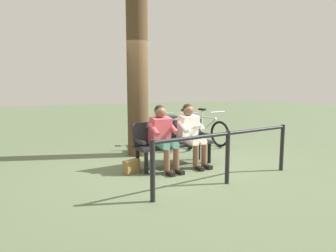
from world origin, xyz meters
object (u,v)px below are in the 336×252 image
object	(u,v)px
handbag	(132,167)
tree_trunk	(137,62)
bench	(173,140)
bicycle_blue	(185,132)
bicycle_black	(161,132)
bicycle_green	(206,130)
litter_bin	(170,133)
person_companion	(163,134)
person_reading	(191,131)

from	to	relation	value
handbag	tree_trunk	size ratio (longest dim) A/B	0.07
bench	bicycle_blue	size ratio (longest dim) A/B	1.01
bicycle_blue	bicycle_black	world-z (taller)	same
bicycle_green	bench	bearing A→B (deg)	-57.36
litter_bin	bicycle_black	size ratio (longest dim) A/B	0.51
person_companion	bench	bearing A→B (deg)	-153.03
bench	bicycle_green	xyz separation A→B (m)	(-1.83, -1.59, -0.15)
bicycle_green	bicycle_black	size ratio (longest dim) A/B	1.02
tree_trunk	handbag	bearing A→B (deg)	64.50
person_companion	handbag	world-z (taller)	person_companion
handbag	litter_bin	bearing A→B (deg)	-136.03
bench	person_reading	world-z (taller)	person_reading
person_reading	handbag	bearing A→B (deg)	-3.85
bench	tree_trunk	xyz separation A→B (m)	(0.27, -1.16, 1.55)
litter_bin	bicycle_blue	world-z (taller)	bicycle_blue
person_reading	handbag	size ratio (longest dim) A/B	4.00
person_companion	tree_trunk	distance (m)	1.95
handbag	litter_bin	xyz separation A→B (m)	(-1.50, -1.45, 0.30)
tree_trunk	bicycle_blue	bearing A→B (deg)	-163.52
person_reading	tree_trunk	size ratio (longest dim) A/B	0.29
litter_bin	tree_trunk	bearing A→B (deg)	6.98
person_companion	tree_trunk	bearing A→B (deg)	-97.39
person_companion	bicycle_black	distance (m)	2.22
person_companion	bicycle_green	world-z (taller)	person_companion
bicycle_blue	bicycle_black	size ratio (longest dim) A/B	0.99
bicycle_black	person_companion	bearing A→B (deg)	-9.95
handbag	litter_bin	distance (m)	2.11
handbag	bicycle_black	size ratio (longest dim) A/B	0.18
bicycle_green	bicycle_black	xyz separation A→B (m)	(1.25, -0.22, 0.00)
bicycle_black	bench	bearing A→B (deg)	-4.00
bench	bicycle_green	world-z (taller)	bicycle_green
bicycle_blue	person_companion	bearing A→B (deg)	-22.43
handbag	bicycle_blue	bearing A→B (deg)	-139.66
bicycle_blue	handbag	bearing A→B (deg)	-32.59
person_companion	bicycle_green	xyz separation A→B (m)	(-2.13, -1.79, -0.30)
tree_trunk	bicycle_black	distance (m)	2.01
handbag	bicycle_green	size ratio (longest dim) A/B	0.18
person_reading	bicycle_blue	xyz separation A→B (m)	(-0.84, -1.72, -0.31)
tree_trunk	litter_bin	world-z (taller)	tree_trunk
bicycle_green	bicycle_blue	world-z (taller)	same
tree_trunk	bicycle_black	bearing A→B (deg)	-142.74
bench	handbag	world-z (taller)	bench
litter_bin	bicycle_black	xyz separation A→B (m)	(0.00, -0.55, -0.06)
person_reading	person_companion	bearing A→B (deg)	-0.05
litter_bin	bicycle_black	bearing A→B (deg)	-89.69
bicycle_green	tree_trunk	bearing A→B (deg)	-86.83
person_reading	person_companion	xyz separation A→B (m)	(0.64, 0.07, -0.00)
handbag	bicycle_blue	xyz separation A→B (m)	(-2.08, -1.77, 0.24)
person_reading	bicycle_blue	size ratio (longest dim) A/B	0.74
person_companion	bicycle_green	distance (m)	2.80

